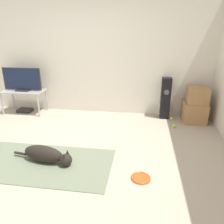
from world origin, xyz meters
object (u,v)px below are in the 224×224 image
frisbee (141,178)px  tv (22,80)px  dog (47,155)px  game_console (25,110)px  floor_speaker (165,98)px  cardboard_box_lower (194,112)px  tennis_ball_near_speaker (172,118)px  tennis_ball_by_boxes (174,126)px  cardboard_box_upper (197,95)px  tv_stand (24,93)px

frisbee → tv: bearing=142.1°
dog → game_console: bearing=126.0°
dog → floor_speaker: size_ratio=1.07×
dog → cardboard_box_lower: bearing=38.8°
floor_speaker → game_console: floor_speaker is taller
frisbee → tennis_ball_near_speaker: bearing=73.9°
tennis_ball_near_speaker → tennis_ball_by_boxes: bearing=-88.9°
cardboard_box_lower → floor_speaker: (-0.60, 0.13, 0.24)m
dog → frisbee: size_ratio=3.79×
floor_speaker → tennis_ball_near_speaker: floor_speaker is taller
cardboard_box_upper → tennis_ball_by_boxes: bearing=-139.8°
cardboard_box_upper → game_console: (-3.86, 0.05, -0.55)m
tv_stand → game_console: bearing=155.8°
dog → tv_stand: size_ratio=1.02×
cardboard_box_lower → game_console: 3.85m
tennis_ball_by_boxes → dog: bearing=-142.0°
frisbee → tv_stand: tv_stand is taller
tennis_ball_by_boxes → tv: bearing=173.0°
dog → frisbee: dog is taller
cardboard_box_upper → tv: (-3.82, 0.03, 0.20)m
cardboard_box_upper → floor_speaker: (-0.61, 0.15, -0.13)m
tv_stand → tennis_ball_near_speaker: size_ratio=14.14×
dog → tennis_ball_by_boxes: bearing=38.0°
tv → game_console: size_ratio=2.74×
cardboard_box_lower → frisbee: bearing=-116.5°
tv → floor_speaker: bearing=2.0°
dog → cardboard_box_upper: size_ratio=2.30×
tennis_ball_near_speaker → game_console: (-3.40, 0.02, 0.00)m
cardboard_box_lower → tv: 3.85m
dog → tennis_ball_by_boxes: (1.98, 1.54, -0.10)m
cardboard_box_upper → tv: 3.82m
dog → frisbee: 1.37m
tennis_ball_by_boxes → cardboard_box_lower: bearing=42.1°
tennis_ball_near_speaker → game_console: bearing=179.6°
floor_speaker → tv_stand: (-3.21, -0.12, 0.01)m
floor_speaker → tv_stand: floor_speaker is taller
game_console → frisbee: bearing=-37.7°
frisbee → game_console: (-2.79, 2.16, 0.02)m
dog → tv: 2.49m
tennis_ball_near_speaker → floor_speaker: bearing=142.1°
tennis_ball_near_speaker → cardboard_box_upper: bearing=-3.5°
dog → tennis_ball_near_speaker: dog is taller
tv_stand → tennis_ball_by_boxes: 3.42m
tennis_ball_by_boxes → game_console: size_ratio=0.20×
cardboard_box_lower → cardboard_box_upper: cardboard_box_upper is taller
dog → floor_speaker: (1.82, 2.07, 0.32)m
dog → cardboard_box_lower: size_ratio=1.97×
cardboard_box_lower → tennis_ball_by_boxes: (-0.44, -0.39, -0.18)m
frisbee → floor_speaker: 2.34m
tv_stand → game_console: (-0.04, 0.02, -0.42)m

